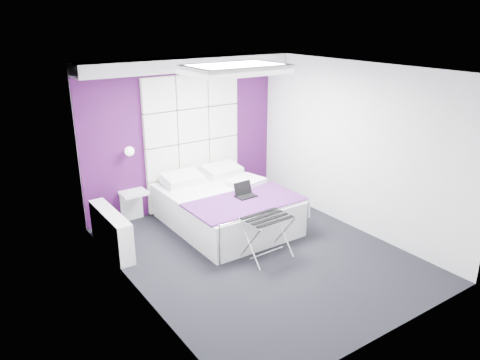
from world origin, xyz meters
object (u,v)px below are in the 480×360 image
object	(u,v)px
radiator	(111,231)
bed	(226,207)
wall_lamp	(128,151)
luggage_rack	(267,237)
laptop	(244,193)
nightstand	(134,193)

from	to	relation	value
radiator	bed	size ratio (longest dim) A/B	0.57
wall_lamp	radiator	bearing A→B (deg)	-130.10
bed	luggage_rack	bearing A→B (deg)	-95.41
bed	wall_lamp	bearing A→B (deg)	140.88
luggage_rack	laptop	distance (m)	0.96
bed	luggage_rack	size ratio (longest dim) A/B	3.36
luggage_rack	radiator	bearing A→B (deg)	137.77
nightstand	laptop	bearing A→B (deg)	-44.84
wall_lamp	luggage_rack	xyz separation A→B (m)	(1.07, -2.20, -0.91)
radiator	laptop	bearing A→B (deg)	-16.10
bed	laptop	bearing A→B (deg)	-72.44
nightstand	laptop	size ratio (longest dim) A/B	1.35
wall_lamp	nightstand	distance (m)	0.71
wall_lamp	laptop	bearing A→B (deg)	-45.40
laptop	bed	bearing A→B (deg)	105.61
bed	luggage_rack	distance (m)	1.23
bed	nightstand	bearing A→B (deg)	141.71
radiator	luggage_rack	bearing A→B (deg)	-39.93
wall_lamp	laptop	xyz separation A→B (m)	(1.30, -1.32, -0.57)
wall_lamp	bed	size ratio (longest dim) A/B	0.07
nightstand	radiator	bearing A→B (deg)	-132.28
wall_lamp	radiator	distance (m)	1.35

